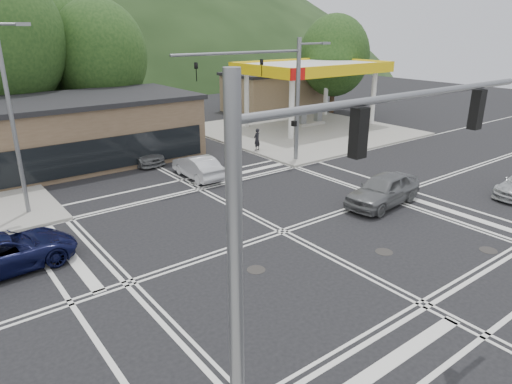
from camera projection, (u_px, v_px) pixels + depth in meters
ground at (282, 232)px, 20.30m from camera, size 120.00×120.00×0.00m
sidewalk_ne at (301, 130)px, 40.06m from camera, size 16.00×16.00×0.15m
gas_station_canopy at (312, 70)px, 40.25m from camera, size 12.32×8.34×5.75m
convenience_store at (273, 92)px, 49.77m from camera, size 10.00×6.00×3.80m
commercial_row at (2, 142)px, 27.76m from camera, size 24.00×8.00×4.00m
tree_n_c at (99, 55)px, 36.61m from camera, size 7.60×7.60×10.87m
tree_n_e at (45, 46)px, 37.66m from camera, size 8.40×8.40×11.98m
tree_ne at (334, 56)px, 46.98m from camera, size 7.20×7.20×9.99m
streetlight_nw at (12, 110)px, 20.49m from camera, size 2.50×0.25×9.00m
signal_mast_ne at (283, 86)px, 28.68m from camera, size 11.65×0.30×8.00m
signal_mast_sw at (312, 217)px, 8.79m from camera, size 9.14×0.28×8.00m
car_blue_west at (5, 253)px, 16.89m from camera, size 5.21×2.67×1.41m
car_grey_center at (383, 190)px, 23.14m from camera, size 4.95×2.43×1.63m
car_queue_a at (197, 167)px, 27.40m from camera, size 1.62×4.22×1.37m
car_queue_b at (131, 134)px, 35.46m from camera, size 2.08×4.75×1.59m
car_northbound at (137, 153)px, 30.55m from camera, size 2.51×4.77×1.32m
pedestrian at (257, 139)px, 32.96m from camera, size 0.66×0.53×1.60m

